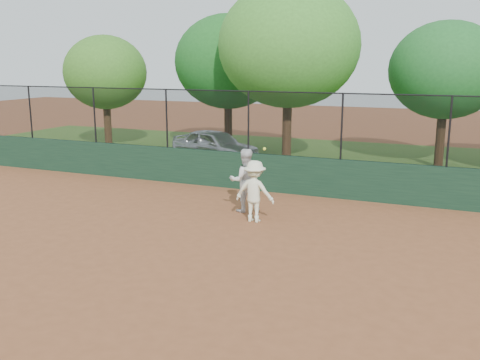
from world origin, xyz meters
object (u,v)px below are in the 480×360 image
at_px(player_second, 245,180).
at_px(tree_2, 288,46).
at_px(parked_car, 215,145).
at_px(tree_3, 446,70).
at_px(tree_0, 105,73).
at_px(player_main, 255,191).
at_px(tree_1, 228,62).

relative_size(player_second, tree_2, 0.25).
relative_size(parked_car, tree_2, 0.56).
xyz_separation_m(tree_2, tree_3, (5.67, 1.91, -0.93)).
bearing_deg(tree_0, tree_3, 4.60).
xyz_separation_m(parked_car, player_main, (4.64, -7.40, 0.14)).
relative_size(player_main, tree_1, 0.33).
xyz_separation_m(tree_0, tree_3, (14.82, 1.19, 0.17)).
relative_size(tree_0, tree_3, 0.94).
bearing_deg(tree_3, tree_0, -175.40).
height_order(tree_0, tree_1, tree_1).
height_order(parked_car, player_second, player_second).
bearing_deg(tree_2, player_main, -78.18).
relative_size(tree_2, tree_3, 1.26).
bearing_deg(player_second, tree_0, -68.95).
xyz_separation_m(player_main, tree_1, (-5.07, 9.74, 3.27)).
bearing_deg(player_main, tree_2, 101.82).
distance_m(player_main, tree_0, 13.93).
relative_size(player_second, tree_0, 0.33).
distance_m(parked_car, tree_1, 4.15).
bearing_deg(tree_0, parked_car, -9.38).
bearing_deg(tree_3, tree_1, 179.12).
relative_size(tree_1, tree_2, 0.87).
height_order(tree_0, tree_3, tree_3).
bearing_deg(player_second, tree_3, -150.02).
height_order(parked_car, tree_0, tree_0).
bearing_deg(tree_3, player_main, -112.94).
bearing_deg(tree_3, tree_2, -161.40).
relative_size(player_main, tree_3, 0.36).
bearing_deg(parked_car, tree_2, -68.65).
bearing_deg(player_second, parked_car, -90.63).
bearing_deg(tree_2, player_second, -81.67).
bearing_deg(tree_1, parked_car, -79.59).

